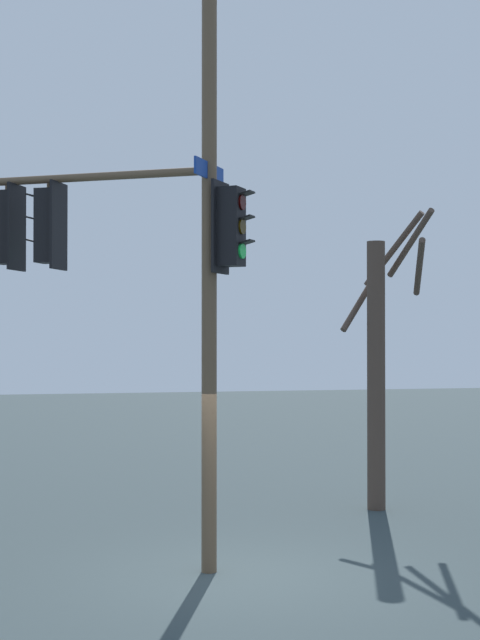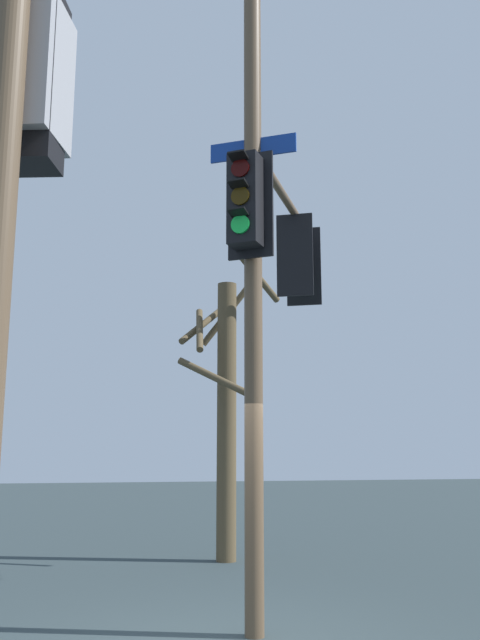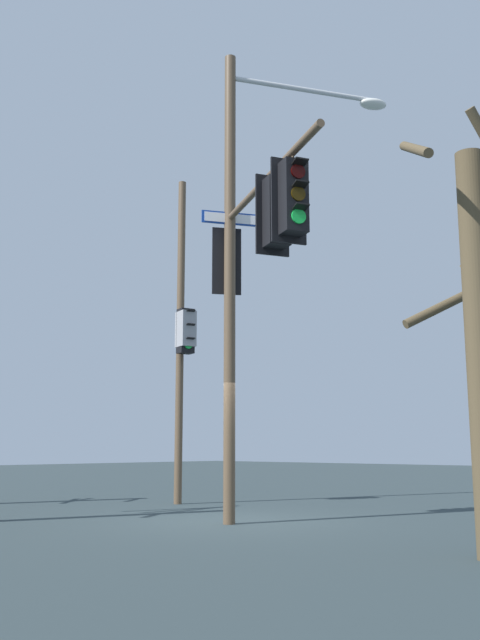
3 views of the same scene
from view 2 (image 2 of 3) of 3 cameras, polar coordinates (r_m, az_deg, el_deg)
name	(u,v)px [view 2 (image 2 of 3)]	position (r m, az deg, el deg)	size (l,w,h in m)	color
main_signal_pole_assembly	(259,220)	(9.36, 1.58, 8.36)	(5.24, 4.34, 8.98)	brown
secondary_pole_assembly	(20,73)	(4.37, -17.84, 19.03)	(0.49, 0.73, 8.08)	brown
bare_tree_behind_pole	(226,402)	(13.09, -1.20, -6.88)	(2.06, 2.02, 5.69)	brown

